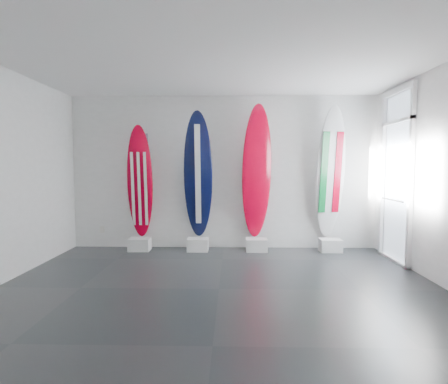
{
  "coord_description": "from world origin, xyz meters",
  "views": [
    {
      "loc": [
        0.18,
        -4.72,
        1.62
      ],
      "look_at": [
        0.03,
        1.4,
        1.19
      ],
      "focal_mm": 29.22,
      "sensor_mm": 36.0,
      "label": 1
    }
  ],
  "objects_px": {
    "surfboard_navy": "(198,175)",
    "surfboard_swiss": "(257,172)",
    "surfboard_usa": "(140,182)",
    "surfboard_italy": "(330,173)"
  },
  "relations": [
    {
      "from": "surfboard_navy",
      "to": "surfboard_swiss",
      "type": "bearing_deg",
      "value": -0.45
    },
    {
      "from": "surfboard_swiss",
      "to": "surfboard_navy",
      "type": "bearing_deg",
      "value": 166.64
    },
    {
      "from": "surfboard_usa",
      "to": "surfboard_navy",
      "type": "relative_size",
      "value": 0.89
    },
    {
      "from": "surfboard_navy",
      "to": "surfboard_italy",
      "type": "relative_size",
      "value": 0.97
    },
    {
      "from": "surfboard_swiss",
      "to": "surfboard_italy",
      "type": "bearing_deg",
      "value": -13.36
    },
    {
      "from": "surfboard_navy",
      "to": "surfboard_usa",
      "type": "bearing_deg",
      "value": 179.55
    },
    {
      "from": "surfboard_navy",
      "to": "surfboard_italy",
      "type": "distance_m",
      "value": 2.53
    },
    {
      "from": "surfboard_navy",
      "to": "surfboard_italy",
      "type": "height_order",
      "value": "surfboard_italy"
    },
    {
      "from": "surfboard_navy",
      "to": "surfboard_italy",
      "type": "bearing_deg",
      "value": -0.45
    },
    {
      "from": "surfboard_usa",
      "to": "surfboard_italy",
      "type": "xyz_separation_m",
      "value": [
        3.66,
        0.0,
        0.17
      ]
    }
  ]
}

